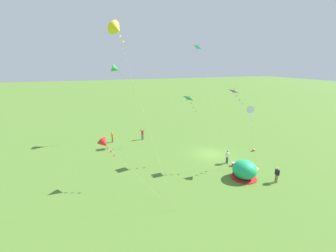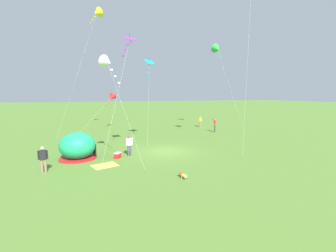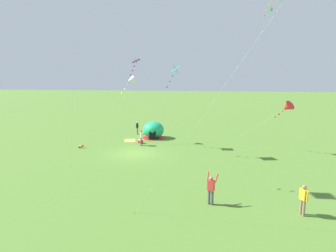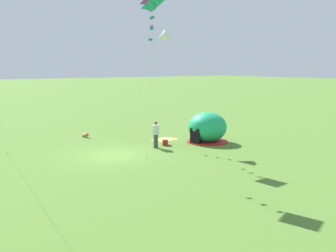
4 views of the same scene
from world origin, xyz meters
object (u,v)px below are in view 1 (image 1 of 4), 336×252
Objects in this scene: popup_tent at (244,170)px; kite_green at (116,69)px; person_watching_sky at (277,174)px; kite_purple at (235,94)px; cooler_box at (234,164)px; kite_cyan at (198,50)px; kite_teal at (189,100)px; kite_white at (251,110)px; toddler_crawling at (254,150)px; person_center_field at (112,136)px; kite_red at (104,143)px; kite_yellow at (117,29)px; person_with_toddler at (227,156)px; person_arms_raised at (142,134)px.

kite_green is (18.92, 10.90, 10.53)m from popup_tent.
person_watching_sky is at bearing -146.91° from kite_green.
popup_tent is at bearing 166.70° from kite_purple.
kite_cyan reaches higher than cooler_box.
kite_teal is at bearing -149.22° from kite_green.
person_watching_sky is at bearing -171.47° from kite_white.
kite_purple is (-2.08, 5.64, 8.71)m from toddler_crawling.
person_center_field is 0.31× the size of kite_red.
kite_yellow is at bearing 73.79° from person_watching_sky.
kite_green is at bearing 33.09° from person_watching_sky.
cooler_box is 18.30m from kite_cyan.
kite_red is at bearing 85.54° from cooler_box.
toddler_crawling is 17.29m from kite_cyan.
kite_purple is at bearing -83.87° from kite_yellow.
kite_green is (16.36, -1.90, -3.68)m from kite_yellow.
toddler_crawling is 6.52m from person_with_toddler.
toddler_crawling is at bearing -84.65° from kite_red.
popup_tent is 0.33× the size of kite_teal.
kite_green is (12.80, 17.49, 11.35)m from toddler_crawling.
kite_white is at bearing 8.53° from person_watching_sky.
kite_purple is at bearing 32.60° from kite_white.
person_with_toddler is 0.14× the size of kite_green.
person_arms_raised is at bearing 75.81° from kite_cyan.
person_watching_sky is 0.11× the size of kite_cyan.
person_arms_raised is at bearing 33.21° from kite_purple.
kite_white is (-14.51, -9.48, 6.20)m from person_arms_raised.
popup_tent is 0.50× the size of kite_red.
kite_teal is at bearing 58.89° from kite_purple.
popup_tent is 1.63× the size of person_center_field.
kite_purple reaches higher than person_center_field.
kite_yellow reaches higher than kite_red.
person_arms_raised is at bearing 30.85° from cooler_box.
person_center_field is at bearing 43.97° from kite_white.
kite_teal is at bearing -140.27° from person_center_field.
person_center_field is at bearing 42.76° from cooler_box.
person_center_field is (19.16, 15.01, 0.00)m from person_watching_sky.
kite_red is 16.84m from kite_white.
person_watching_sky is at bearing -143.93° from kite_teal.
kite_purple reaches higher than kite_white.
kite_yellow reaches higher than person_center_field.
kite_white is 7.38m from kite_teal.
kite_yellow reaches higher than kite_green.
person_watching_sky is 1.00× the size of person_center_field.
person_arms_raised is 0.12× the size of kite_cyan.
popup_tent is at bearing 54.08° from person_watching_sky.
person_watching_sky is 0.11× the size of kite_yellow.
person_watching_sky is 10.08m from kite_purple.
person_arms_raised is 0.12× the size of kite_yellow.
person_with_toddler is at bearing -7.05° from popup_tent.
kite_red is 0.35× the size of kite_yellow.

